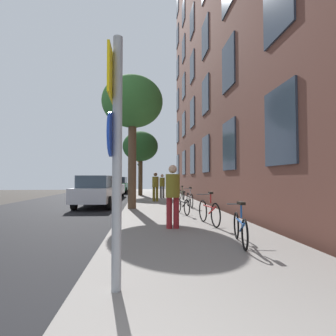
# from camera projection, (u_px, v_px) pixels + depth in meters

# --- Properties ---
(ground_plane) EXTENTS (41.80, 41.80, 0.00)m
(ground_plane) POSITION_uv_depth(u_px,v_px,m) (103.00, 205.00, 15.16)
(ground_plane) COLOR #332D28
(road_asphalt) EXTENTS (7.00, 38.00, 0.01)m
(road_asphalt) POSITION_uv_depth(u_px,v_px,m) (64.00, 205.00, 14.97)
(road_asphalt) COLOR black
(road_asphalt) RESTS_ON ground
(sidewalk) EXTENTS (4.20, 38.00, 0.12)m
(sidewalk) POSITION_uv_depth(u_px,v_px,m) (164.00, 203.00, 15.49)
(sidewalk) COLOR gray
(sidewalk) RESTS_ON ground
(building_facade) EXTENTS (0.56, 27.00, 21.38)m
(building_facade) POSITION_uv_depth(u_px,v_px,m) (210.00, 20.00, 15.64)
(building_facade) COLOR brown
(building_facade) RESTS_ON ground
(sign_post) EXTENTS (0.16, 0.60, 3.16)m
(sign_post) POSITION_uv_depth(u_px,v_px,m) (115.00, 143.00, 3.35)
(sign_post) COLOR gray
(sign_post) RESTS_ON sidewalk
(traffic_light) EXTENTS (0.43, 0.24, 3.24)m
(traffic_light) POSITION_uv_depth(u_px,v_px,m) (141.00, 168.00, 22.38)
(traffic_light) COLOR black
(traffic_light) RESTS_ON sidewalk
(tree_near) EXTENTS (2.81, 2.81, 6.12)m
(tree_near) POSITION_uv_depth(u_px,v_px,m) (132.00, 104.00, 12.46)
(tree_near) COLOR brown
(tree_near) RESTS_ON sidewalk
(tree_far) EXTENTS (2.87, 2.87, 5.20)m
(tree_far) POSITION_uv_depth(u_px,v_px,m) (140.00, 147.00, 21.86)
(tree_far) COLOR #4C3823
(tree_far) RESTS_ON sidewalk
(bicycle_0) EXTENTS (0.48, 1.61, 0.89)m
(bicycle_0) POSITION_uv_depth(u_px,v_px,m) (240.00, 227.00, 5.62)
(bicycle_0) COLOR black
(bicycle_0) RESTS_ON sidewalk
(bicycle_1) EXTENTS (0.42, 1.73, 0.98)m
(bicycle_1) POSITION_uv_depth(u_px,v_px,m) (209.00, 212.00, 8.00)
(bicycle_1) COLOR black
(bicycle_1) RESTS_ON sidewalk
(bicycle_2) EXTENTS (0.47, 1.55, 0.89)m
(bicycle_2) POSITION_uv_depth(u_px,v_px,m) (183.00, 205.00, 10.35)
(bicycle_2) COLOR black
(bicycle_2) RESTS_ON sidewalk
(bicycle_3) EXTENTS (0.42, 1.70, 0.97)m
(bicycle_3) POSITION_uv_depth(u_px,v_px,m) (190.00, 199.00, 12.80)
(bicycle_3) COLOR black
(bicycle_3) RESTS_ON sidewalk
(bicycle_4) EXTENTS (0.42, 1.60, 0.95)m
(bicycle_4) POSITION_uv_depth(u_px,v_px,m) (176.00, 196.00, 15.15)
(bicycle_4) COLOR black
(bicycle_4) RESTS_ON sidewalk
(bicycle_5) EXTENTS (0.42, 1.66, 0.90)m
(bicycle_5) POSITION_uv_depth(u_px,v_px,m) (182.00, 194.00, 17.60)
(bicycle_5) COLOR black
(bicycle_5) RESTS_ON sidewalk
(pedestrian_0) EXTENTS (0.43, 0.43, 1.74)m
(pedestrian_0) POSITION_uv_depth(u_px,v_px,m) (173.00, 192.00, 7.40)
(pedestrian_0) COLOR maroon
(pedestrian_0) RESTS_ON sidewalk
(pedestrian_1) EXTENTS (0.54, 0.54, 1.73)m
(pedestrian_1) POSITION_uv_depth(u_px,v_px,m) (155.00, 185.00, 16.13)
(pedestrian_1) COLOR olive
(pedestrian_1) RESTS_ON sidewalk
(pedestrian_2) EXTENTS (0.40, 0.40, 1.67)m
(pedestrian_2) POSITION_uv_depth(u_px,v_px,m) (162.00, 184.00, 18.85)
(pedestrian_2) COLOR #4C4742
(pedestrian_2) RESTS_ON sidewalk
(car_0) EXTENTS (1.91, 4.49, 1.62)m
(car_0) POSITION_uv_depth(u_px,v_px,m) (96.00, 191.00, 14.01)
(car_0) COLOR silver
(car_0) RESTS_ON road_asphalt
(car_1) EXTENTS (1.93, 4.42, 1.62)m
(car_1) POSITION_uv_depth(u_px,v_px,m) (110.00, 187.00, 20.13)
(car_1) COLOR #B7B7BC
(car_1) RESTS_ON road_asphalt
(car_2) EXTENTS (1.88, 4.11, 1.62)m
(car_2) POSITION_uv_depth(u_px,v_px,m) (119.00, 185.00, 26.77)
(car_2) COLOR #19662D
(car_2) RESTS_ON road_asphalt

